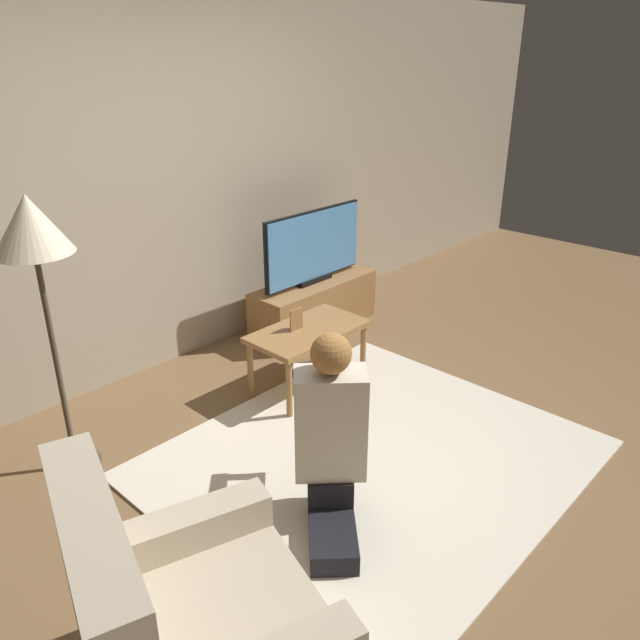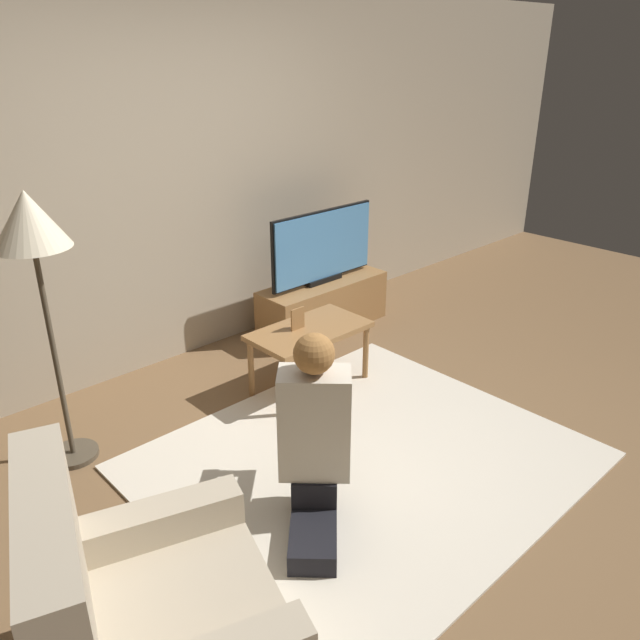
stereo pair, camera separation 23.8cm
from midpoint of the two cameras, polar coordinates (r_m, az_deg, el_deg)
name	(u,v)px [view 1 (the left image)]	position (r m, az deg, el deg)	size (l,w,h in m)	color
ground_plane	(372,460)	(3.67, 2.90, -12.69)	(10.00, 10.00, 0.00)	brown
wall_back	(158,186)	(4.52, -16.11, 11.69)	(10.00, 0.06, 2.60)	tan
rug	(372,459)	(3.66, 2.90, -12.59)	(2.30, 1.99, 0.02)	beige
tv_stand	(314,305)	(5.17, -1.86, 1.36)	(1.14, 0.39, 0.41)	olive
tv	(314,246)	(5.00, -1.96, 6.73)	(1.04, 0.08, 0.59)	black
coffee_table	(308,336)	(4.18, -2.72, -1.52)	(0.81, 0.45, 0.45)	olive
floor_lamp	(33,242)	(3.37, -26.61, 6.34)	(0.38, 0.38, 1.55)	#4C4233
person_kneeling	(330,433)	(2.99, -1.35, -10.34)	(0.76, 0.77, 1.00)	black
picture_frame	(296,319)	(4.12, -3.83, 0.04)	(0.11, 0.01, 0.15)	olive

